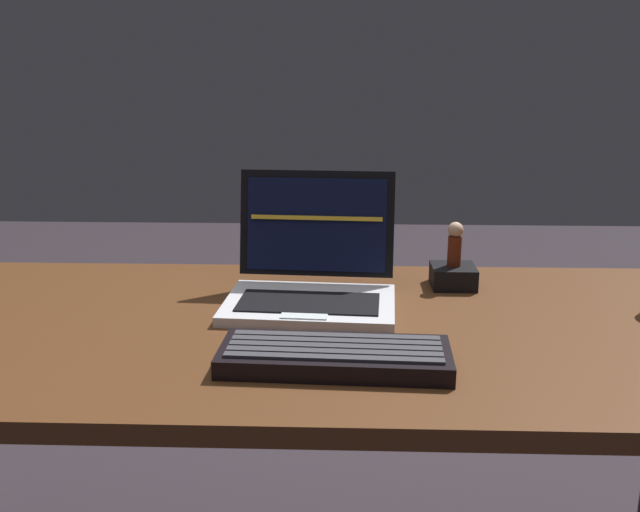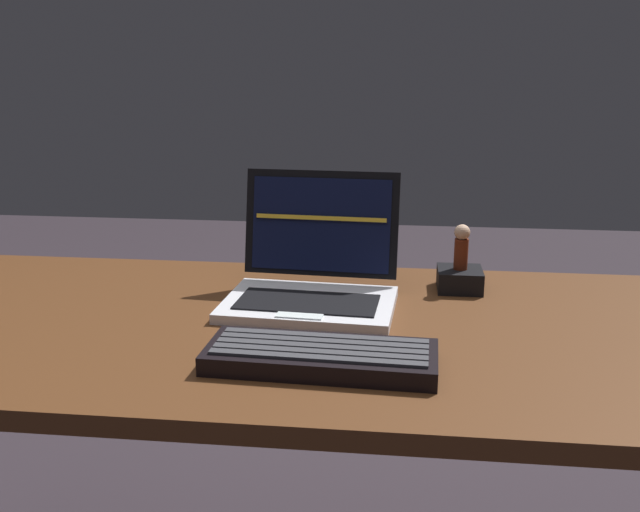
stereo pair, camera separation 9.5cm
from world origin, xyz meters
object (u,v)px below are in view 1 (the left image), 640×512
(external_keyboard, at_px, (335,356))
(figurine_stand, at_px, (453,276))
(laptop_front, at_px, (312,279))
(figurine, at_px, (455,243))

(external_keyboard, bearing_deg, figurine_stand, 59.37)
(laptop_front, xyz_separation_m, external_keyboard, (0.05, -0.28, -0.03))
(figurine_stand, distance_m, figurine, 0.07)
(laptop_front, bearing_deg, external_keyboard, -80.54)
(external_keyboard, xyz_separation_m, figurine, (0.23, 0.38, 0.07))
(external_keyboard, height_order, figurine, figurine)
(laptop_front, relative_size, figurine_stand, 3.69)
(figurine_stand, relative_size, figurine, 0.97)
(external_keyboard, relative_size, figurine, 3.88)
(external_keyboard, xyz_separation_m, figurine_stand, (0.23, 0.38, 0.01))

